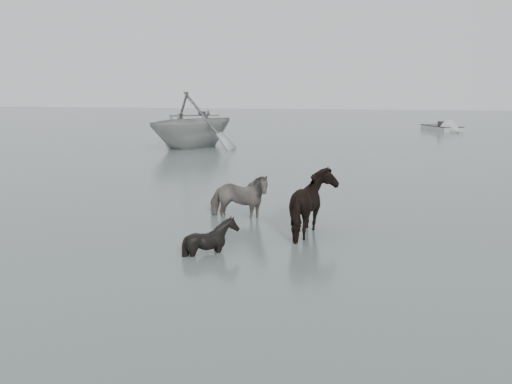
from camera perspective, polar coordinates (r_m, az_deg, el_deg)
ground at (r=13.05m, az=-1.32°, el=-4.72°), size 140.00×140.00×0.00m
pony_pinto at (r=14.92m, az=-1.77°, el=0.10°), size 1.78×0.93×1.45m
pony_dark at (r=13.35m, az=6.04°, el=-0.66°), size 1.89×2.05×1.71m
pony_black at (r=11.91m, az=-4.56°, el=-3.44°), size 1.07×0.96×1.13m
rowboat_trail at (r=32.09m, az=-6.34°, el=7.33°), size 7.58×7.91×3.22m
skiff_mid at (r=45.96m, az=18.09°, el=6.32°), size 3.38×5.19×0.75m
skiff_far at (r=59.16m, az=-6.18°, el=7.65°), size 6.56×4.77×0.75m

